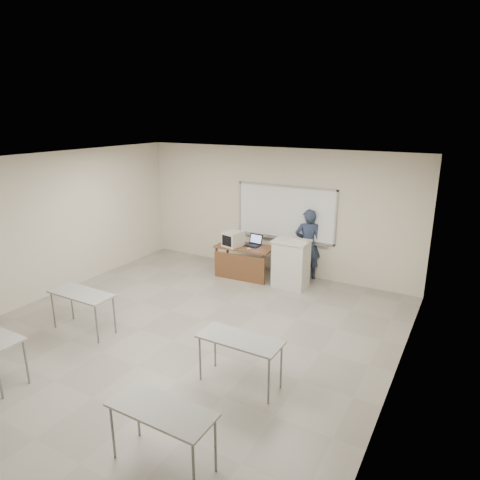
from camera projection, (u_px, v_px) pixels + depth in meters
The scene contains 10 objects.
floor at pixel (173, 341), 7.35m from camera, with size 7.00×8.00×0.01m, color gray.
whiteboard at pixel (285, 213), 10.09m from camera, with size 2.48×0.10×1.31m.
student_desks at pixel (112, 340), 6.03m from camera, with size 4.40×2.20×0.73m.
instructor_desk at pixel (243, 256), 10.01m from camera, with size 1.35×0.67×0.75m.
podium at pixel (291, 264), 9.48m from camera, with size 0.77×0.56×1.08m.
crt_monitor at pixel (233, 239), 10.01m from camera, with size 0.38×0.43×0.36m.
laptop at pixel (254, 243), 10.09m from camera, with size 0.34×0.32×0.25m.
mouse at pixel (249, 249), 9.79m from camera, with size 0.10×0.07×0.04m, color #B6B9BE.
keyboard at pixel (300, 240), 9.32m from camera, with size 0.42×0.14×0.02m, color beige.
presenter at pixel (308, 244), 9.91m from camera, with size 0.61×0.40×1.67m, color black.
Camera 1 is at (4.23, -5.13, 3.75)m, focal length 32.00 mm.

